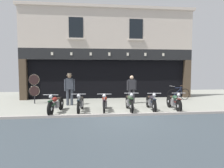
{
  "coord_description": "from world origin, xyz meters",
  "views": [
    {
      "loc": [
        -1.31,
        -8.01,
        1.93
      ],
      "look_at": [
        -0.07,
        2.73,
        1.15
      ],
      "focal_mm": 31.82,
      "sensor_mm": 36.0,
      "label": 1
    }
  ],
  "objects_px": {
    "motorcycle_far_left": "(56,104)",
    "motorcycle_left": "(80,103)",
    "motorcycle_center_left": "(105,103)",
    "advert_board_near": "(142,74)",
    "leaning_bicycle": "(179,94)",
    "tyre_sign_pole": "(34,86)",
    "motorcycle_center": "(129,102)",
    "shopkeeper_center": "(132,88)",
    "salesman_left": "(70,88)",
    "motorcycle_center_right": "(151,102)",
    "motorcycle_right": "(174,101)"
  },
  "relations": [
    {
      "from": "leaning_bicycle",
      "to": "motorcycle_far_left",
      "type": "bearing_deg",
      "value": 97.83
    },
    {
      "from": "motorcycle_center_right",
      "to": "shopkeeper_center",
      "type": "relative_size",
      "value": 1.27
    },
    {
      "from": "motorcycle_left",
      "to": "motorcycle_right",
      "type": "distance_m",
      "value": 4.45
    },
    {
      "from": "motorcycle_left",
      "to": "leaning_bicycle",
      "type": "relative_size",
      "value": 1.13
    },
    {
      "from": "motorcycle_far_left",
      "to": "shopkeeper_center",
      "type": "relative_size",
      "value": 1.28
    },
    {
      "from": "motorcycle_center_right",
      "to": "motorcycle_right",
      "type": "xyz_separation_m",
      "value": [
        1.11,
        -0.07,
        0.0
      ]
    },
    {
      "from": "motorcycle_far_left",
      "to": "motorcycle_center_right",
      "type": "height_order",
      "value": "motorcycle_far_left"
    },
    {
      "from": "motorcycle_center_left",
      "to": "tyre_sign_pole",
      "type": "xyz_separation_m",
      "value": [
        -3.81,
        2.58,
        0.61
      ]
    },
    {
      "from": "motorcycle_far_left",
      "to": "motorcycle_center_right",
      "type": "bearing_deg",
      "value": -169.48
    },
    {
      "from": "motorcycle_far_left",
      "to": "motorcycle_center_right",
      "type": "relative_size",
      "value": 1.01
    },
    {
      "from": "motorcycle_center_left",
      "to": "motorcycle_right",
      "type": "height_order",
      "value": "motorcycle_right"
    },
    {
      "from": "shopkeeper_center",
      "to": "advert_board_near",
      "type": "bearing_deg",
      "value": -120.45
    },
    {
      "from": "leaning_bicycle",
      "to": "shopkeeper_center",
      "type": "bearing_deg",
      "value": 91.1
    },
    {
      "from": "shopkeeper_center",
      "to": "tyre_sign_pole",
      "type": "height_order",
      "value": "tyre_sign_pole"
    },
    {
      "from": "salesman_left",
      "to": "advert_board_near",
      "type": "height_order",
      "value": "advert_board_near"
    },
    {
      "from": "motorcycle_left",
      "to": "leaning_bicycle",
      "type": "xyz_separation_m",
      "value": [
        6.06,
        2.85,
        -0.03
      ]
    },
    {
      "from": "shopkeeper_center",
      "to": "motorcycle_far_left",
      "type": "bearing_deg",
      "value": 24.51
    },
    {
      "from": "motorcycle_far_left",
      "to": "tyre_sign_pole",
      "type": "height_order",
      "value": "tyre_sign_pole"
    },
    {
      "from": "motorcycle_left",
      "to": "advert_board_near",
      "type": "xyz_separation_m",
      "value": [
        4.02,
        4.3,
        1.22
      ]
    },
    {
      "from": "advert_board_near",
      "to": "motorcycle_center",
      "type": "bearing_deg",
      "value": -111.77
    },
    {
      "from": "motorcycle_center",
      "to": "salesman_left",
      "type": "xyz_separation_m",
      "value": [
        -2.91,
        1.89,
        0.53
      ]
    },
    {
      "from": "motorcycle_right",
      "to": "motorcycle_center_right",
      "type": "bearing_deg",
      "value": 0.99
    },
    {
      "from": "motorcycle_far_left",
      "to": "motorcycle_left",
      "type": "distance_m",
      "value": 1.08
    },
    {
      "from": "motorcycle_center_left",
      "to": "advert_board_near",
      "type": "height_order",
      "value": "advert_board_near"
    },
    {
      "from": "motorcycle_center_left",
      "to": "tyre_sign_pole",
      "type": "relative_size",
      "value": 1.16
    },
    {
      "from": "motorcycle_left",
      "to": "motorcycle_center_left",
      "type": "relative_size",
      "value": 0.97
    },
    {
      "from": "motorcycle_left",
      "to": "motorcycle_far_left",
      "type": "bearing_deg",
      "value": 11.21
    },
    {
      "from": "motorcycle_far_left",
      "to": "motorcycle_center_left",
      "type": "height_order",
      "value": "motorcycle_far_left"
    },
    {
      "from": "motorcycle_center_left",
      "to": "motorcycle_center_right",
      "type": "bearing_deg",
      "value": -172.04
    },
    {
      "from": "motorcycle_center",
      "to": "salesman_left",
      "type": "bearing_deg",
      "value": -29.83
    },
    {
      "from": "motorcycle_center_left",
      "to": "salesman_left",
      "type": "xyz_separation_m",
      "value": [
        -1.77,
        1.83,
        0.55
      ]
    },
    {
      "from": "motorcycle_far_left",
      "to": "salesman_left",
      "type": "bearing_deg",
      "value": -93.45
    },
    {
      "from": "tyre_sign_pole",
      "to": "motorcycle_right",
      "type": "bearing_deg",
      "value": -20.08
    },
    {
      "from": "motorcycle_center_right",
      "to": "shopkeeper_center",
      "type": "xyz_separation_m",
      "value": [
        -0.53,
        1.95,
        0.47
      ]
    },
    {
      "from": "motorcycle_center",
      "to": "motorcycle_far_left",
      "type": "bearing_deg",
      "value": 3.26
    },
    {
      "from": "motorcycle_center_right",
      "to": "motorcycle_right",
      "type": "distance_m",
      "value": 1.11
    },
    {
      "from": "salesman_left",
      "to": "shopkeeper_center",
      "type": "relative_size",
      "value": 1.08
    },
    {
      "from": "motorcycle_center_left",
      "to": "motorcycle_center_right",
      "type": "relative_size",
      "value": 0.98
    },
    {
      "from": "motorcycle_center_left",
      "to": "shopkeeper_center",
      "type": "height_order",
      "value": "shopkeeper_center"
    },
    {
      "from": "motorcycle_far_left",
      "to": "motorcycle_right",
      "type": "distance_m",
      "value": 5.52
    },
    {
      "from": "motorcycle_far_left",
      "to": "motorcycle_center_left",
      "type": "bearing_deg",
      "value": -169.16
    },
    {
      "from": "tyre_sign_pole",
      "to": "leaning_bicycle",
      "type": "xyz_separation_m",
      "value": [
        8.76,
        0.33,
        -0.64
      ]
    },
    {
      "from": "motorcycle_left",
      "to": "tyre_sign_pole",
      "type": "height_order",
      "value": "tyre_sign_pole"
    },
    {
      "from": "motorcycle_far_left",
      "to": "salesman_left",
      "type": "relative_size",
      "value": 1.18
    },
    {
      "from": "motorcycle_center_left",
      "to": "leaning_bicycle",
      "type": "height_order",
      "value": "leaning_bicycle"
    },
    {
      "from": "motorcycle_left",
      "to": "shopkeeper_center",
      "type": "xyz_separation_m",
      "value": [
        2.81,
        1.92,
        0.47
      ]
    },
    {
      "from": "motorcycle_center_left",
      "to": "leaning_bicycle",
      "type": "xyz_separation_m",
      "value": [
        4.95,
        2.91,
        -0.03
      ]
    },
    {
      "from": "salesman_left",
      "to": "motorcycle_center_right",
      "type": "bearing_deg",
      "value": 151.06
    },
    {
      "from": "salesman_left",
      "to": "shopkeeper_center",
      "type": "height_order",
      "value": "salesman_left"
    },
    {
      "from": "motorcycle_center",
      "to": "salesman_left",
      "type": "distance_m",
      "value": 3.51
    }
  ]
}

